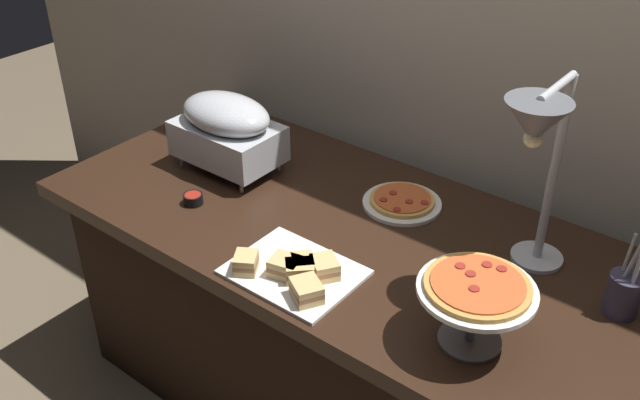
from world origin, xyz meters
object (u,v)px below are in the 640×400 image
heat_lamp (539,140)px  sandwich_platter (295,272)px  sauce_cup_near (193,199)px  utensil_holder (624,293)px  pizza_plate_front (402,202)px  chafing_dish (227,128)px  pizza_plate_center (476,294)px

heat_lamp → sandwich_platter: (-0.46, -0.32, -0.40)m
sandwich_platter → sauce_cup_near: size_ratio=5.51×
heat_lamp → utensil_holder: (0.25, 0.07, -0.37)m
pizza_plate_front → utensil_holder: size_ratio=1.05×
chafing_dish → sauce_cup_near: chafing_dish is taller
chafing_dish → utensil_holder: (1.26, 0.07, -0.08)m
heat_lamp → sandwich_platter: bearing=-145.0°
chafing_dish → heat_lamp: 1.05m
chafing_dish → sandwich_platter: (0.55, -0.32, -0.12)m
sandwich_platter → utensil_holder: size_ratio=1.45×
heat_lamp → pizza_plate_center: heat_lamp is taller
pizza_plate_front → sandwich_platter: size_ratio=0.72×
sandwich_platter → pizza_plate_center: bearing=8.9°
pizza_plate_front → sandwich_platter: 0.48m
heat_lamp → sauce_cup_near: bearing=-166.1°
utensil_holder → pizza_plate_front: bearing=173.2°
pizza_plate_front → sauce_cup_near: (-0.51, -0.39, 0.00)m
heat_lamp → sauce_cup_near: size_ratio=9.04×
pizza_plate_front → sauce_cup_near: bearing=-142.6°
chafing_dish → sauce_cup_near: size_ratio=5.68×
sandwich_platter → sauce_cup_near: bearing=169.4°
pizza_plate_center → sauce_cup_near: bearing=179.0°
sandwich_platter → utensil_holder: (0.71, 0.39, 0.04)m
heat_lamp → pizza_plate_front: bearing=160.6°
pizza_plate_front → utensil_holder: utensil_holder is taller
chafing_dish → sandwich_platter: 0.65m
chafing_dish → pizza_plate_front: bearing=15.2°
pizza_plate_front → sandwich_platter: bearing=-93.1°
chafing_dish → pizza_plate_center: size_ratio=1.26×
pizza_plate_center → utensil_holder: (0.24, 0.32, -0.08)m
pizza_plate_center → sandwich_platter: 0.49m
chafing_dish → pizza_plate_center: chafing_dish is taller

